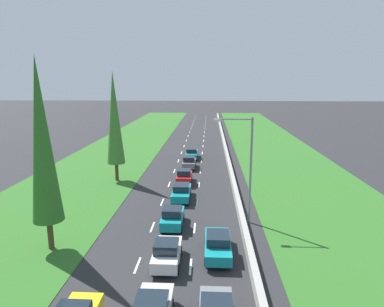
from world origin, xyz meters
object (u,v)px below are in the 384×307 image
grey_hatchback_centre_lane (189,162)px  poplar_tree_third (114,118)px  poplar_tree_second (42,141)px  teal_sedan_centre_lane (181,192)px  teal_sedan_centre_lane_eighth (192,153)px  red_hatchback_centre_lane (184,176)px  teal_sedan_right_lane (218,244)px  white_hatchback_centre_lane (167,253)px  street_light_mast (247,163)px  teal_hatchback_centre_lane (173,217)px

grey_hatchback_centre_lane → poplar_tree_third: size_ratio=0.30×
poplar_tree_second → poplar_tree_third: poplar_tree_second is taller
teal_sedan_centre_lane → poplar_tree_second: size_ratio=0.33×
teal_sedan_centre_lane_eighth → poplar_tree_third: poplar_tree_third is taller
poplar_tree_third → teal_sedan_centre_lane: bearing=-37.3°
red_hatchback_centre_lane → grey_hatchback_centre_lane: bearing=88.7°
teal_sedan_centre_lane_eighth → grey_hatchback_centre_lane: bearing=-90.6°
teal_sedan_right_lane → red_hatchback_centre_lane: (-3.56, 16.92, 0.02)m
teal_sedan_centre_lane → poplar_tree_second: (-8.52, -10.91, 7.05)m
red_hatchback_centre_lane → teal_sedan_centre_lane_eighth: bearing=89.0°
white_hatchback_centre_lane → teal_sedan_centre_lane_eighth: 31.49m
teal_sedan_right_lane → street_light_mast: (2.44, 5.82, 4.42)m
teal_sedan_centre_lane → poplar_tree_second: poplar_tree_second is taller
teal_sedan_centre_lane → red_hatchback_centre_lane: 5.65m
teal_sedan_centre_lane_eighth → poplar_tree_second: (-8.62, -29.75, 7.05)m
poplar_tree_second → street_light_mast: bearing=20.8°
street_light_mast → poplar_tree_third: bearing=140.3°
teal_sedan_centre_lane → grey_hatchback_centre_lane: bearing=89.8°
white_hatchback_centre_lane → grey_hatchback_centre_lane: bearing=90.1°
teal_hatchback_centre_lane → teal_sedan_centre_lane_eighth: size_ratio=0.87×
grey_hatchback_centre_lane → teal_sedan_centre_lane: bearing=-90.2°
teal_sedan_centre_lane → red_hatchback_centre_lane: red_hatchback_centre_lane is taller
red_hatchback_centre_lane → grey_hatchback_centre_lane: 7.07m
teal_hatchback_centre_lane → grey_hatchback_centre_lane: same height
red_hatchback_centre_lane → white_hatchback_centre_lane: bearing=-89.4°
grey_hatchback_centre_lane → teal_sedan_centre_lane_eighth: grey_hatchback_centre_lane is taller
teal_sedan_right_lane → teal_sedan_centre_lane: size_ratio=1.00×
grey_hatchback_centre_lane → street_light_mast: 19.58m
teal_hatchback_centre_lane → red_hatchback_centre_lane: (0.07, 12.33, 0.00)m
poplar_tree_third → grey_hatchback_centre_lane: bearing=37.2°
teal_sedan_centre_lane_eighth → poplar_tree_third: 16.52m
teal_sedan_right_lane → poplar_tree_third: (-11.78, 17.62, 6.75)m
teal_hatchback_centre_lane → red_hatchback_centre_lane: size_ratio=1.00×
street_light_mast → poplar_tree_second: bearing=-159.2°
teal_sedan_centre_lane_eighth → street_light_mast: street_light_mast is taller
grey_hatchback_centre_lane → white_hatchback_centre_lane: bearing=-89.9°
teal_hatchback_centre_lane → teal_sedan_centre_lane_eighth: teal_hatchback_centre_lane is taller
teal_sedan_right_lane → grey_hatchback_centre_lane: bearing=98.1°
teal_hatchback_centre_lane → street_light_mast: size_ratio=0.43×
red_hatchback_centre_lane → poplar_tree_third: bearing=175.2°
teal_hatchback_centre_lane → street_light_mast: bearing=11.4°
white_hatchback_centre_lane → teal_sedan_right_lane: (3.36, 1.38, -0.02)m
teal_hatchback_centre_lane → street_light_mast: 7.59m
white_hatchback_centre_lane → poplar_tree_second: (-8.60, 1.74, 7.02)m
white_hatchback_centre_lane → red_hatchback_centre_lane: (-0.20, 18.30, 0.00)m
poplar_tree_third → teal_hatchback_centre_lane: bearing=-58.0°
poplar_tree_second → poplar_tree_third: size_ratio=1.05×
teal_sedan_centre_lane → poplar_tree_third: (-8.35, 6.35, 6.75)m
teal_hatchback_centre_lane → grey_hatchback_centre_lane: 19.39m
grey_hatchback_centre_lane → street_light_mast: (5.84, -18.17, 4.40)m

